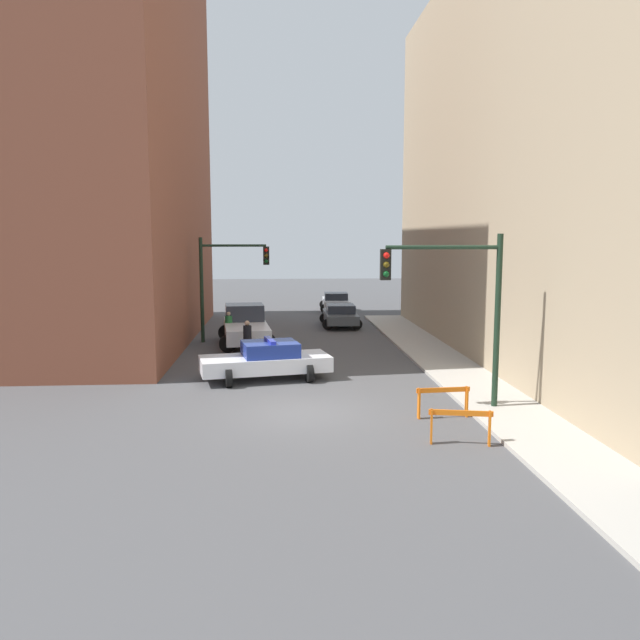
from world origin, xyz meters
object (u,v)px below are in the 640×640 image
object	(u,v)px
pedestrian_corner	(229,328)
barrier_front	(461,421)
parked_car_near	(340,315)
police_car	(266,360)
parked_car_mid	(336,301)
traffic_light_near	(460,295)
barrier_mid	(443,397)
white_truck	(246,326)
traffic_light_far	(224,274)
pedestrian_crossing	(247,339)

from	to	relation	value
pedestrian_corner	barrier_front	world-z (taller)	pedestrian_corner
parked_car_near	police_car	bearing A→B (deg)	-106.27
parked_car_mid	barrier_front	size ratio (longest dim) A/B	2.77
parked_car_near	parked_car_mid	size ratio (longest dim) A/B	0.99
traffic_light_near	barrier_front	world-z (taller)	traffic_light_near
barrier_mid	pedestrian_corner	bearing A→B (deg)	119.20
parked_car_near	parked_car_mid	distance (m)	7.74
traffic_light_near	pedestrian_corner	xyz separation A→B (m)	(-7.76, 12.04, -2.67)
white_truck	barrier_front	size ratio (longest dim) A/B	3.53
traffic_light_far	pedestrian_crossing	size ratio (longest dim) A/B	3.13
pedestrian_corner	barrier_mid	xyz separation A→B (m)	(7.14, -12.77, -0.24)
parked_car_mid	pedestrian_crossing	world-z (taller)	pedestrian_crossing
police_car	barrier_mid	world-z (taller)	police_car
police_car	parked_car_near	size ratio (longest dim) A/B	1.15
traffic_light_near	barrier_mid	xyz separation A→B (m)	(-0.62, -0.73, -2.91)
parked_car_near	barrier_front	world-z (taller)	parked_car_near
barrier_front	parked_car_near	bearing A→B (deg)	92.49
police_car	pedestrian_crossing	size ratio (longest dim) A/B	3.00
traffic_light_far	barrier_front	xyz separation A→B (m)	(7.22, -16.10, -2.78)
traffic_light_near	barrier_mid	world-z (taller)	traffic_light_near
barrier_front	barrier_mid	world-z (taller)	same
white_truck	pedestrian_corner	xyz separation A→B (m)	(-0.81, -0.07, -0.04)
police_car	traffic_light_near	bearing A→B (deg)	-139.33
white_truck	police_car	bearing A→B (deg)	-87.43
traffic_light_far	pedestrian_corner	size ratio (longest dim) A/B	3.13
white_truck	pedestrian_corner	distance (m)	0.81
police_car	parked_car_near	bearing A→B (deg)	-28.22
traffic_light_near	barrier_front	bearing A→B (deg)	-104.56
traffic_light_near	parked_car_mid	bearing A→B (deg)	92.81
parked_car_near	pedestrian_corner	world-z (taller)	pedestrian_corner
barrier_front	barrier_mid	distance (m)	2.39
traffic_light_near	parked_car_near	world-z (taller)	traffic_light_near
parked_car_mid	police_car	bearing A→B (deg)	-99.62
traffic_light_far	barrier_mid	bearing A→B (deg)	-61.62
pedestrian_crossing	barrier_mid	xyz separation A→B (m)	(6.08, -9.33, -0.24)
traffic_light_near	barrier_mid	distance (m)	3.07
traffic_light_near	pedestrian_crossing	world-z (taller)	traffic_light_near
parked_car_mid	pedestrian_crossing	size ratio (longest dim) A/B	2.64
traffic_light_far	barrier_front	bearing A→B (deg)	-65.84
traffic_light_far	pedestrian_crossing	distance (m)	5.24
white_truck	parked_car_mid	size ratio (longest dim) A/B	1.28
pedestrian_crossing	barrier_front	bearing A→B (deg)	60.19
pedestrian_crossing	barrier_front	size ratio (longest dim) A/B	1.05
white_truck	pedestrian_crossing	xyz separation A→B (m)	(0.25, -3.51, -0.04)
police_car	pedestrian_corner	bearing A→B (deg)	3.14
traffic_light_far	pedestrian_corner	world-z (taller)	traffic_light_far
traffic_light_far	parked_car_mid	size ratio (longest dim) A/B	1.19
parked_car_near	traffic_light_far	bearing A→B (deg)	-140.74
police_car	traffic_light_far	bearing A→B (deg)	3.31
pedestrian_crossing	police_car	bearing A→B (deg)	45.75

